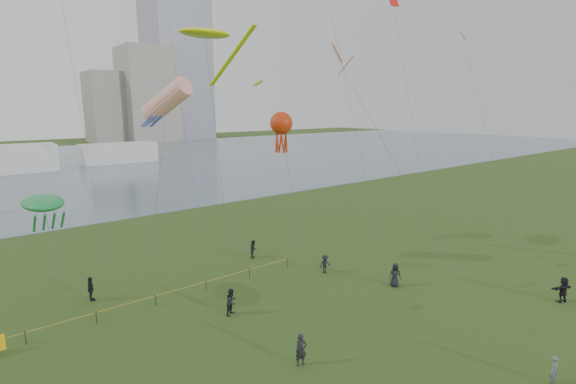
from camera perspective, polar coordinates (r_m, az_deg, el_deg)
ground_plane at (r=26.41m, az=14.55°, el=-20.85°), size 400.00×400.00×0.00m
lake at (r=115.36m, az=-28.98°, el=3.09°), size 400.00×120.00×0.08m
building_mid at (r=186.53m, az=-18.63°, el=12.44°), size 20.00×20.00×38.00m
building_low at (r=187.89m, az=-23.24°, el=10.57°), size 16.00×18.00×28.00m
pavilion_right at (r=116.20m, az=-22.12°, el=4.97°), size 18.00×7.00×5.00m
fence at (r=30.92m, az=-28.69°, el=-15.73°), size 24.07×0.07×1.05m
kite_flyer at (r=26.82m, az=32.63°, el=-19.87°), size 0.70×0.66×1.61m
spectator_a at (r=29.71m, az=-7.70°, el=-14.64°), size 1.12×1.02×1.87m
spectator_b at (r=36.39m, az=5.07°, el=-9.79°), size 1.13×0.79×1.59m
spectator_c at (r=34.53m, az=-25.36°, el=-11.89°), size 0.48×1.09×1.84m
spectator_d at (r=34.72m, az=14.42°, el=-10.91°), size 1.11×1.03×1.91m
spectator_e at (r=37.08m, az=33.48°, el=-11.07°), size 1.84×1.18×1.90m
spectator_f at (r=24.44m, az=1.79°, el=-20.78°), size 0.76×0.60×1.84m
spectator_g at (r=39.88m, az=-4.72°, el=-7.76°), size 1.01×1.05×1.71m
kite_stingray at (r=38.91m, az=-11.14°, el=20.41°), size 5.10×9.94×20.61m
kite_windsock at (r=35.61m, az=-16.24°, el=11.91°), size 6.42×7.71×16.38m
kite_creature at (r=33.16m, az=-30.51°, el=-1.31°), size 2.58×8.50×8.02m
kite_octopus at (r=41.34m, az=-0.92°, el=9.29°), size 5.85×10.69×13.59m
kite_delta at (r=33.49m, az=7.63°, el=16.81°), size 1.96×15.65×18.76m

